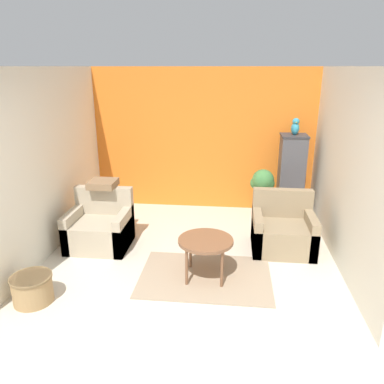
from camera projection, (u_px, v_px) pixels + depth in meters
ground_plane at (173, 333)px, 3.76m from camera, size 20.00×20.00×0.00m
wall_back_accent at (203, 140)px, 6.80m from camera, size 4.09×0.06×2.55m
wall_left at (50, 161)px, 5.27m from camera, size 0.06×3.63×2.55m
wall_right at (346, 169)px, 4.85m from camera, size 0.06×3.63×2.55m
area_rug at (205, 276)px, 4.76m from camera, size 1.65×1.15×0.01m
coffee_table at (206, 243)px, 4.61m from camera, size 0.68×0.68×0.53m
armchair_left at (100, 228)px, 5.52m from camera, size 0.87×0.75×0.83m
armchair_right at (283, 232)px, 5.41m from camera, size 0.87×0.75×0.83m
birdcage at (291, 177)px, 6.46m from camera, size 0.46×0.46×1.46m
parrot at (295, 127)px, 6.19m from camera, size 0.13×0.24×0.28m
potted_plant at (263, 185)px, 6.49m from camera, size 0.41×0.38×0.87m
wicker_basket at (32, 288)px, 4.21m from camera, size 0.46×0.46×0.32m
throw_pillow at (103, 184)px, 5.57m from camera, size 0.39×0.39×0.10m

